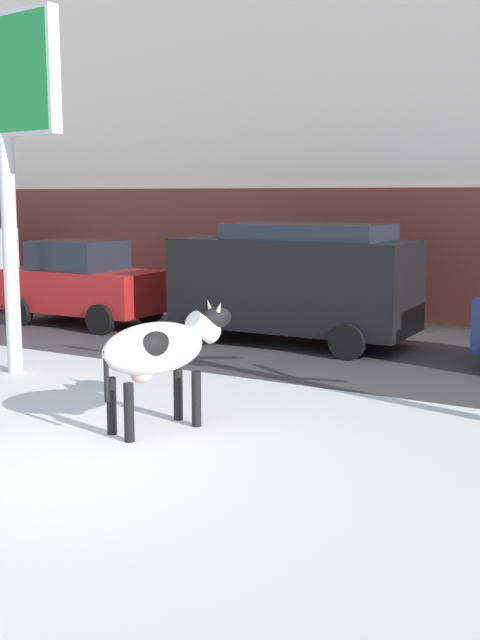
{
  "coord_description": "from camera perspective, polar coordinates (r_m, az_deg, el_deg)",
  "views": [
    {
      "loc": [
        5.62,
        -5.88,
        2.87
      ],
      "look_at": [
        -0.04,
        3.77,
        1.1
      ],
      "focal_mm": 44.85,
      "sensor_mm": 36.0,
      "label": 1
    }
  ],
  "objects": [
    {
      "name": "building_facade",
      "position": [
        20.39,
        14.7,
        18.91
      ],
      "size": [
        44.0,
        6.1,
        13.0
      ],
      "color": "beige",
      "rests_on": "ground"
    },
    {
      "name": "cow_holstein",
      "position": [
        9.74,
        -5.85,
        -2.13
      ],
      "size": [
        1.04,
        1.92,
        1.54
      ],
      "color": "silver",
      "rests_on": "ground"
    },
    {
      "name": "road_strip",
      "position": [
        14.85,
        7.55,
        -2.22
      ],
      "size": [
        60.0,
        5.6,
        0.01
      ],
      "primitive_type": "cube",
      "color": "#423F3F",
      "rests_on": "ground"
    },
    {
      "name": "car_red_hatchback",
      "position": [
        17.97,
        -11.16,
        2.61
      ],
      "size": [
        3.54,
        1.98,
        1.86
      ],
      "color": "red",
      "rests_on": "ground"
    },
    {
      "name": "ground_plane",
      "position": [
        8.62,
        -12.8,
        -10.68
      ],
      "size": [
        120.0,
        120.0,
        0.0
      ],
      "primitive_type": "plane",
      "color": "white"
    },
    {
      "name": "car_black_van",
      "position": [
        15.35,
        3.94,
        2.88
      ],
      "size": [
        4.64,
        2.2,
        2.32
      ],
      "color": "black",
      "rests_on": "ground"
    },
    {
      "name": "billboard",
      "position": [
        13.29,
        -16.56,
        14.87
      ],
      "size": [
        2.52,
        0.55,
        5.56
      ],
      "color": "silver",
      "rests_on": "ground"
    }
  ]
}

